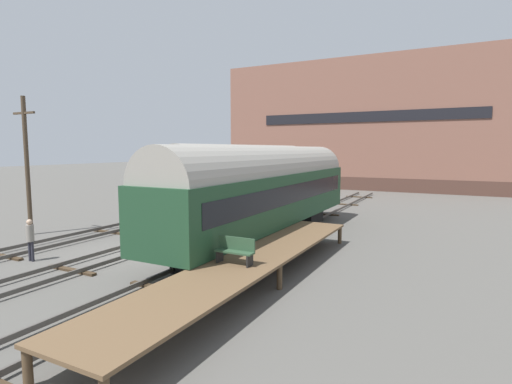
{
  "coord_description": "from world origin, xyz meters",
  "views": [
    {
      "loc": [
        13.76,
        -13.43,
        4.89
      ],
      "look_at": [
        2.29,
        8.71,
        2.2
      ],
      "focal_mm": 28.0,
      "sensor_mm": 36.0,
      "label": 1
    }
  ],
  "objects_px": {
    "utility_pole": "(27,164)",
    "person_worker": "(30,236)",
    "train_car_green": "(267,188)",
    "train_car_navy": "(248,176)",
    "bench": "(235,250)"
  },
  "relations": [
    {
      "from": "person_worker",
      "to": "bench",
      "type": "bearing_deg",
      "value": 5.29
    },
    {
      "from": "train_car_navy",
      "to": "person_worker",
      "type": "bearing_deg",
      "value": -100.87
    },
    {
      "from": "utility_pole",
      "to": "person_worker",
      "type": "bearing_deg",
      "value": -33.16
    },
    {
      "from": "bench",
      "to": "person_worker",
      "type": "xyz_separation_m",
      "value": [
        -9.81,
        -0.91,
        -0.33
      ]
    },
    {
      "from": "train_car_navy",
      "to": "bench",
      "type": "height_order",
      "value": "train_car_navy"
    },
    {
      "from": "bench",
      "to": "train_car_green",
      "type": "bearing_deg",
      "value": 107.91
    },
    {
      "from": "train_car_green",
      "to": "bench",
      "type": "height_order",
      "value": "train_car_green"
    },
    {
      "from": "train_car_green",
      "to": "person_worker",
      "type": "xyz_separation_m",
      "value": [
        -7.4,
        -8.37,
        -1.73
      ]
    },
    {
      "from": "train_car_navy",
      "to": "bench",
      "type": "distance_m",
      "value": 15.51
    },
    {
      "from": "train_car_navy",
      "to": "train_car_green",
      "type": "bearing_deg",
      "value": -54.0
    },
    {
      "from": "train_car_navy",
      "to": "bench",
      "type": "relative_size",
      "value": 12.03
    },
    {
      "from": "person_worker",
      "to": "train_car_navy",
      "type": "bearing_deg",
      "value": 79.13
    },
    {
      "from": "train_car_navy",
      "to": "utility_pole",
      "type": "xyz_separation_m",
      "value": [
        -8.09,
        -11.23,
        1.13
      ]
    },
    {
      "from": "train_car_green",
      "to": "utility_pole",
      "type": "relative_size",
      "value": 2.26
    },
    {
      "from": "bench",
      "to": "utility_pole",
      "type": "bearing_deg",
      "value": 170.46
    }
  ]
}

